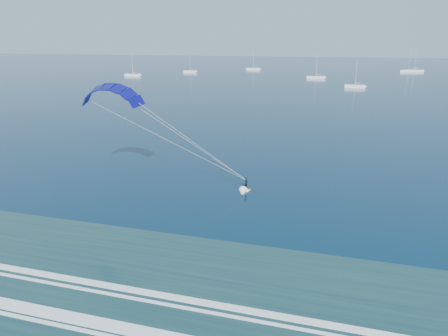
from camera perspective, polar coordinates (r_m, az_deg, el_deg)
kitesurfer_rig at (r=48.28m, az=-6.51°, el=4.75°), size 21.01×8.11×14.67m
sailboat_0 at (r=218.96m, az=-12.89°, el=12.84°), size 8.80×2.40×11.96m
sailboat_1 at (r=237.49m, az=-4.84°, el=13.57°), size 7.68×2.40×10.68m
sailboat_2 at (r=258.74m, az=4.20°, el=13.94°), size 8.37×2.40×11.33m
sailboat_3 at (r=205.08m, az=12.98°, el=12.52°), size 8.66×2.40×12.03m
sailboat_4 at (r=267.92m, az=25.52°, el=12.44°), size 10.22×2.40×13.70m
sailboat_7 at (r=264.00m, az=24.85°, el=12.47°), size 9.22×2.40×13.56m
sailboat_8 at (r=169.24m, az=18.19°, el=11.04°), size 7.77×2.40×10.48m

